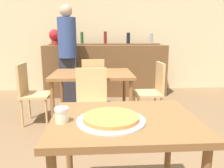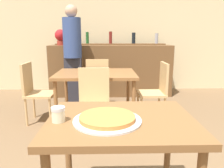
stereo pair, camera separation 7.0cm
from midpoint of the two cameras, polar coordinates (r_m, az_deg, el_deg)
The scene contains 13 objects.
wall_back at distance 5.26m, azimuth -2.31°, elevation 13.75°, with size 8.00×0.05×2.80m.
dining_table_near at distance 1.43m, azimuth 1.76°, elevation -12.66°, with size 0.92×0.72×0.77m.
dining_table_far at distance 3.22m, azimuth -5.75°, elevation 1.62°, with size 1.15×0.87×0.75m.
bar_counter at distance 4.80m, azimuth -2.08°, elevation 3.63°, with size 2.60×0.56×1.09m.
bar_back_shelf at distance 4.89m, azimuth -2.12°, elevation 10.76°, with size 2.39×0.24×0.29m.
chair_far_side_front at distance 2.67m, azimuth -6.13°, elevation -4.29°, with size 0.40×0.40×0.89m.
chair_far_side_back at distance 3.84m, azimuth -5.38°, elevation 0.86°, with size 0.40×0.40×0.89m.
chair_far_side_left at distance 3.41m, azimuth -21.14°, elevation -1.39°, with size 0.40×0.40×0.89m.
chair_far_side_right at distance 3.34m, azimuth 10.08°, elevation -1.00°, with size 0.40×0.40×0.89m.
pizza_tray at distance 1.33m, azimuth -1.78°, elevation -9.08°, with size 0.42×0.42×0.04m.
cheese_shaker at distance 1.35m, azimuth -14.48°, elevation -7.83°, with size 0.08×0.08×0.09m.
person_standing at distance 4.22m, azimuth -11.98°, elevation 8.45°, with size 0.34×0.34×1.83m.
potted_plant at distance 4.79m, azimuth -15.08°, elevation 11.92°, with size 0.24×0.24×0.33m.
Camera 1 is at (-0.16, -1.29, 1.27)m, focal length 35.00 mm.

